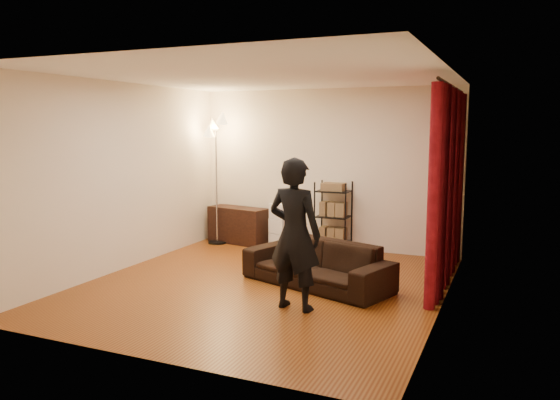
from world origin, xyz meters
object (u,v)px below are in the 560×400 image
at_px(sofa, 317,264).
at_px(storage_boxes, 280,226).
at_px(floor_lamp, 217,181).
at_px(media_cabinet, 238,225).
at_px(wire_shelf, 333,217).
at_px(person, 295,234).

height_order(sofa, storage_boxes, storage_boxes).
relative_size(sofa, floor_lamp, 0.90).
bearing_deg(storage_boxes, media_cabinet, 175.06).
height_order(wire_shelf, floor_lamp, floor_lamp).
bearing_deg(sofa, media_cabinet, 157.26).
distance_m(wire_shelf, floor_lamp, 2.16).
xyz_separation_m(sofa, floor_lamp, (-2.51, 1.76, 0.82)).
relative_size(sofa, storage_boxes, 2.61).
bearing_deg(floor_lamp, person, -46.55).
bearing_deg(floor_lamp, storage_boxes, 5.66).
relative_size(sofa, media_cabinet, 1.83).
bearing_deg(storage_boxes, floor_lamp, -174.34).
relative_size(storage_boxes, floor_lamp, 0.35).
xyz_separation_m(person, floor_lamp, (-2.59, 2.73, 0.25)).
xyz_separation_m(person, wire_shelf, (-0.50, 2.97, -0.28)).
bearing_deg(media_cabinet, sofa, -31.01).
relative_size(storage_boxes, wire_shelf, 0.66).
bearing_deg(person, sofa, -78.92).
relative_size(media_cabinet, wire_shelf, 0.94).
height_order(sofa, wire_shelf, wire_shelf).
bearing_deg(sofa, floor_lamp, 163.93).
relative_size(person, media_cabinet, 1.58).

